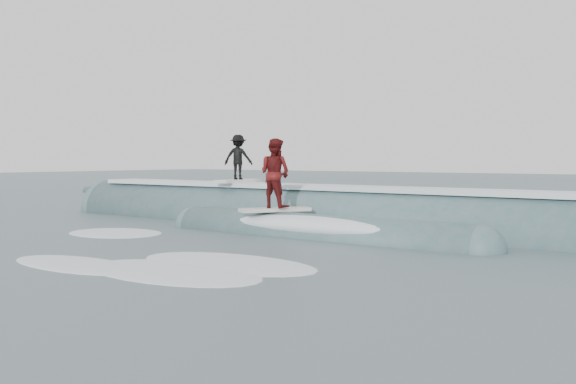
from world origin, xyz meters
The scene contains 6 objects.
ground centered at (0.00, 0.00, 0.00)m, with size 160.00×160.00×0.00m, color #3F535B.
breaking_wave centered at (0.28, 5.51, 0.04)m, with size 21.68×4.00×2.45m.
surfer_black centered at (-2.85, 5.84, 2.05)m, with size 1.12×2.04×1.61m.
surfer_red centered at (0.44, 3.64, 1.61)m, with size 1.52×1.99×2.04m.
whitewater centered at (0.79, -1.19, 0.00)m, with size 9.38×5.99×0.10m.
far_swells centered at (-1.90, 17.65, 0.00)m, with size 39.62×8.65×0.80m.
Camera 1 is at (11.47, -10.44, 2.10)m, focal length 40.00 mm.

